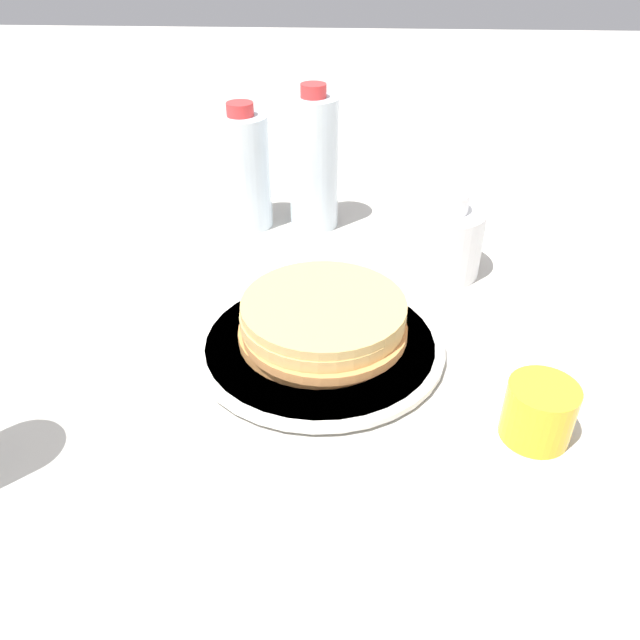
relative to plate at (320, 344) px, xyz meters
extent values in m
plane|color=#BCB7AD|center=(-0.03, -0.02, -0.01)|extent=(4.00, 4.00, 0.00)
cylinder|color=silver|center=(0.00, 0.00, 0.00)|extent=(0.26, 0.26, 0.01)
cylinder|color=silver|center=(0.00, 0.00, 0.00)|extent=(0.28, 0.28, 0.01)
cylinder|color=#D08645|center=(0.01, 0.00, 0.01)|extent=(0.18, 0.18, 0.01)
cylinder|color=#CD8549|center=(0.00, -0.01, 0.02)|extent=(0.18, 0.18, 0.01)
cylinder|color=tan|center=(0.00, 0.00, 0.03)|extent=(0.18, 0.18, 0.01)
cylinder|color=tan|center=(0.01, 0.00, 0.05)|extent=(0.18, 0.18, 0.01)
cylinder|color=yellow|center=(-0.12, -0.21, 0.02)|extent=(0.07, 0.07, 0.06)
cylinder|color=white|center=(0.19, -0.15, 0.04)|extent=(0.11, 0.11, 0.09)
cylinder|color=white|center=(0.19, -0.15, 0.09)|extent=(0.06, 0.06, 0.02)
cylinder|color=silver|center=(0.31, 0.13, 0.08)|extent=(0.08, 0.08, 0.17)
cylinder|color=red|center=(0.31, 0.13, 0.17)|extent=(0.04, 0.04, 0.02)
cylinder|color=silver|center=(0.32, 0.03, 0.09)|extent=(0.07, 0.07, 0.19)
cylinder|color=red|center=(0.32, 0.03, 0.19)|extent=(0.04, 0.04, 0.02)
camera|label=1|loc=(-0.56, -0.03, 0.42)|focal=35.00mm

